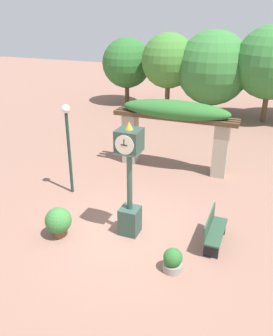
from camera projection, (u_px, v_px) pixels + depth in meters
ground_plane at (126, 231)px, 10.13m from camera, size 60.00×60.00×0.00m
pedestal_clock at (130, 180)px, 9.40m from camera, size 0.61×0.65×3.26m
pergola at (175, 119)px, 13.26m from camera, size 4.72×1.12×2.71m
potted_plant_near_left at (58, 221)px, 9.71m from camera, size 0.73×0.73×0.88m
potted_plant_near_right at (173, 260)px, 8.51m from camera, size 0.47×0.47×0.61m
park_bench at (213, 230)px, 9.42m from camera, size 0.42×1.41×0.89m
lamp_post at (68, 135)px, 11.45m from camera, size 0.28×0.28×3.06m
tree_line at (238, 63)px, 19.45m from camera, size 14.71×4.73×5.53m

